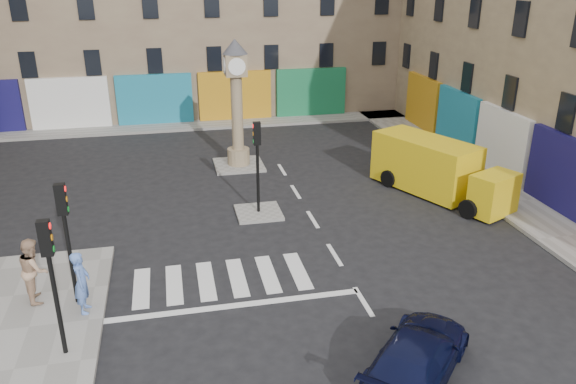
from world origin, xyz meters
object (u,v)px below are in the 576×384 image
object	(u,v)px
traffic_light_left_far	(65,225)
clock_pillar	(236,96)
traffic_light_island	(257,153)
pedestrian_tan	(34,270)
pedestrian_blue	(82,282)
navy_sedan	(417,356)
yellow_van	(437,169)
traffic_light_left_near	(50,267)

from	to	relation	value
traffic_light_left_far	clock_pillar	world-z (taller)	clock_pillar
traffic_light_island	pedestrian_tan	world-z (taller)	traffic_light_island
pedestrian_blue	pedestrian_tan	world-z (taller)	pedestrian_tan
clock_pillar	traffic_light_left_far	bearing A→B (deg)	-118.94
navy_sedan	traffic_light_left_far	bearing A→B (deg)	12.26
traffic_light_island	navy_sedan	size ratio (longest dim) A/B	0.87
clock_pillar	yellow_van	xyz separation A→B (m)	(7.91, -5.51, -2.38)
navy_sedan	pedestrian_blue	xyz separation A→B (m)	(-8.13, 4.44, 0.47)
traffic_light_left_near	navy_sedan	distance (m)	9.05
traffic_light_left_far	traffic_light_island	distance (m)	8.30
clock_pillar	pedestrian_tan	world-z (taller)	clock_pillar
navy_sedan	pedestrian_tan	distance (m)	10.99
clock_pillar	pedestrian_tan	distance (m)	13.49
yellow_van	pedestrian_tan	xyz separation A→B (m)	(-15.34, -5.48, -0.04)
pedestrian_blue	pedestrian_tan	bearing A→B (deg)	59.13
traffic_light_left_far	traffic_light_left_near	bearing A→B (deg)	-90.00
pedestrian_blue	pedestrian_tan	distance (m)	1.73
traffic_light_left_near	traffic_light_left_far	bearing A→B (deg)	90.00
traffic_light_left_far	pedestrian_blue	bearing A→B (deg)	-61.80
pedestrian_blue	yellow_van	bearing A→B (deg)	-62.22
traffic_light_island	pedestrian_blue	bearing A→B (deg)	-135.19
pedestrian_blue	pedestrian_tan	xyz separation A→B (m)	(-1.43, 0.96, 0.04)
traffic_light_left_far	traffic_light_island	bearing A→B (deg)	40.60
traffic_light_island	pedestrian_tan	distance (m)	9.08
navy_sedan	pedestrian_blue	world-z (taller)	pedestrian_blue
clock_pillar	pedestrian_blue	world-z (taller)	clock_pillar
traffic_light_left_near	pedestrian_blue	distance (m)	2.42
clock_pillar	yellow_van	bearing A→B (deg)	-34.90
traffic_light_left_near	traffic_light_island	xyz separation A→B (m)	(6.30, 7.80, -0.03)
yellow_van	pedestrian_blue	xyz separation A→B (m)	(-13.91, -6.44, -0.08)
traffic_light_island	pedestrian_blue	size ratio (longest dim) A/B	1.98
pedestrian_tan	traffic_light_left_far	bearing A→B (deg)	-123.29
traffic_light_left_far	navy_sedan	bearing A→B (deg)	-30.64
pedestrian_tan	traffic_light_island	bearing A→B (deg)	-69.91
yellow_van	pedestrian_blue	distance (m)	15.32
traffic_light_island	clock_pillar	distance (m)	6.07
pedestrian_tan	pedestrian_blue	bearing A→B (deg)	-137.64
traffic_light_left_near	yellow_van	distance (m)	16.51
clock_pillar	navy_sedan	world-z (taller)	clock_pillar
traffic_light_left_near	navy_sedan	size ratio (longest dim) A/B	0.87
traffic_light_left_far	pedestrian_blue	size ratio (longest dim) A/B	1.98
traffic_light_island	navy_sedan	world-z (taller)	traffic_light_island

